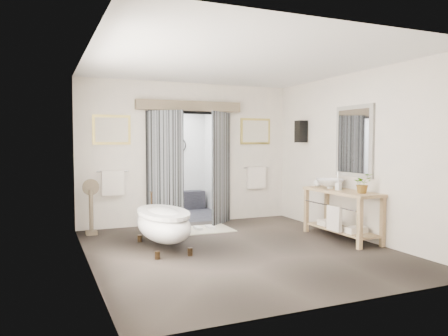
{
  "coord_description": "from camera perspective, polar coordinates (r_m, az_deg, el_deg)",
  "views": [
    {
      "loc": [
        -2.86,
        -6.11,
        1.69
      ],
      "look_at": [
        0.0,
        0.6,
        1.25
      ],
      "focal_mm": 35.0,
      "sensor_mm": 36.0,
      "label": 1
    }
  ],
  "objects": [
    {
      "name": "room_shell",
      "position": [
        6.61,
        2.22,
        4.91
      ],
      "size": [
        4.52,
        5.02,
        2.91
      ],
      "color": "beige",
      "rests_on": "ground_plane"
    },
    {
      "name": "rug",
      "position": [
        8.44,
        -3.12,
        -8.05
      ],
      "size": [
        1.21,
        0.82,
        0.01
      ],
      "primitive_type": "cube",
      "rotation": [
        0.0,
        0.0,
        -0.01
      ],
      "color": "beige",
      "rests_on": "ground_plane"
    },
    {
      "name": "plant",
      "position": [
        7.45,
        17.64,
        -1.93
      ],
      "size": [
        0.3,
        0.26,
        0.32
      ],
      "primitive_type": "imported",
      "rotation": [
        0.0,
        0.0,
        0.02
      ],
      "color": "gray",
      "rests_on": "vanity"
    },
    {
      "name": "clawfoot_tub",
      "position": [
        7.01,
        -7.96,
        -7.17
      ],
      "size": [
        0.75,
        1.68,
        0.82
      ],
      "color": "#302113",
      "rests_on": "ground_plane"
    },
    {
      "name": "shower_room",
      "position": [
        10.53,
        -7.26,
        -0.86
      ],
      "size": [
        2.22,
        2.01,
        2.51
      ],
      "color": "black",
      "rests_on": "ground_plane"
    },
    {
      "name": "vanity",
      "position": [
        7.86,
        15.03,
        -5.33
      ],
      "size": [
        0.57,
        1.6,
        0.85
      ],
      "color": "#A47C4F",
      "rests_on": "ground_plane"
    },
    {
      "name": "soap_bottle_b",
      "position": [
        8.39,
        12.1,
        -1.79
      ],
      "size": [
        0.16,
        0.16,
        0.17
      ],
      "primitive_type": "imported",
      "rotation": [
        0.0,
        0.0,
        -0.21
      ],
      "color": "gray",
      "rests_on": "vanity"
    },
    {
      "name": "basin",
      "position": [
        8.08,
        13.7,
        -2.0
      ],
      "size": [
        0.58,
        0.58,
        0.17
      ],
      "primitive_type": "imported",
      "rotation": [
        0.0,
        0.0,
        0.19
      ],
      "color": "white",
      "rests_on": "vanity"
    },
    {
      "name": "slippers",
      "position": [
        8.47,
        -2.62,
        -7.78
      ],
      "size": [
        0.36,
        0.27,
        0.05
      ],
      "color": "white",
      "rests_on": "rug"
    },
    {
      "name": "pedestal_mirror",
      "position": [
        8.32,
        -16.96,
        -5.36
      ],
      "size": [
        0.3,
        0.19,
        1.02
      ],
      "color": "brown",
      "rests_on": "ground_plane"
    },
    {
      "name": "soap_bottle_a",
      "position": [
        7.81,
        14.73,
        -2.15
      ],
      "size": [
        0.1,
        0.1,
        0.19
      ],
      "primitive_type": "imported",
      "rotation": [
        0.0,
        0.0,
        0.21
      ],
      "color": "gray",
      "rests_on": "vanity"
    },
    {
      "name": "ground_plane",
      "position": [
        6.95,
        1.97,
        -10.62
      ],
      "size": [
        5.0,
        5.0,
        0.0
      ],
      "primitive_type": "plane",
      "color": "#433A33"
    },
    {
      "name": "back_wall_dressing",
      "position": [
        8.9,
        -4.34,
        2.62
      ],
      "size": [
        3.82,
        0.68,
        2.52
      ],
      "color": "black",
      "rests_on": "ground_plane"
    }
  ]
}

